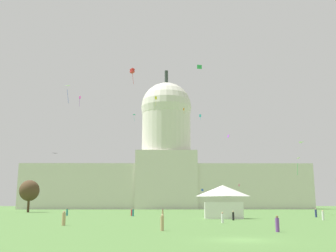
{
  "coord_description": "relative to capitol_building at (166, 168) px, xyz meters",
  "views": [
    {
      "loc": [
        -5.75,
        -30.03,
        2.65
      ],
      "look_at": [
        -4.64,
        78.3,
        24.08
      ],
      "focal_mm": 41.99,
      "sensor_mm": 36.0,
      "label": 1
    }
  ],
  "objects": [
    {
      "name": "person_navy_edge_east",
      "position": [
        28.76,
        -120.41,
        -19.77
      ],
      "size": [
        0.5,
        0.5,
        1.69
      ],
      "rotation": [
        0.0,
        0.0,
        5.86
      ],
      "color": "navy",
      "rests_on": "ground_plane"
    },
    {
      "name": "person_black_back_right",
      "position": [
        9.95,
        -134.79,
        -19.85
      ],
      "size": [
        0.46,
        0.46,
        1.5
      ],
      "rotation": [
        0.0,
        0.0,
        5.39
      ],
      "color": "black",
      "rests_on": "ground_plane"
    },
    {
      "name": "person_tan_mid_right",
      "position": [
        -1.39,
        -122.4,
        -19.82
      ],
      "size": [
        0.47,
        0.47,
        1.57
      ],
      "rotation": [
        0.0,
        0.0,
        0.34
      ],
      "color": "tan",
      "rests_on": "ground_plane"
    },
    {
      "name": "tree_west_far",
      "position": [
        -42.85,
        -75.64,
        -14.0
      ],
      "size": [
        6.34,
        6.43,
        9.8
      ],
      "color": "#4C3823",
      "rests_on": "ground_plane"
    },
    {
      "name": "kite_white_mid",
      "position": [
        -24.48,
        -107.03,
        9.38
      ],
      "size": [
        1.38,
        0.91,
        4.14
      ],
      "rotation": [
        0.0,
        0.0,
        2.83
      ],
      "color": "white"
    },
    {
      "name": "ground_plane",
      "position": [
        4.6,
        -169.05,
        -20.55
      ],
      "size": [
        800.0,
        800.0,
        0.0
      ],
      "primitive_type": "plane",
      "color": "#4C7538"
    },
    {
      "name": "person_purple_near_tent",
      "position": [
        9.62,
        -160.86,
        -19.85
      ],
      "size": [
        0.39,
        0.39,
        1.52
      ],
      "rotation": [
        0.0,
        0.0,
        1.66
      ],
      "color": "#703D93",
      "rests_on": "ground_plane"
    },
    {
      "name": "kite_green_mid",
      "position": [
        5.26,
        -131.25,
        6.5
      ],
      "size": [
        0.88,
        0.25,
        0.8
      ],
      "rotation": [
        0.0,
        0.0,
        5.63
      ],
      "color": "green"
    },
    {
      "name": "kite_pink_low",
      "position": [
        29.36,
        -38.49,
        -10.58
      ],
      "size": [
        0.64,
        0.54,
        0.99
      ],
      "rotation": [
        0.0,
        0.0,
        5.34
      ],
      "color": "pink"
    },
    {
      "name": "kite_blue_low",
      "position": [
        15.92,
        -22.96,
        -12.01
      ],
      "size": [
        1.01,
        1.02,
        0.99
      ],
      "rotation": [
        0.0,
        0.0,
        3.05
      ],
      "color": "blue"
    },
    {
      "name": "capitol_building",
      "position": [
        0.0,
        0.0,
        0.0
      ],
      "size": [
        140.6,
        26.09,
        71.96
      ],
      "color": "beige",
      "rests_on": "ground_plane"
    },
    {
      "name": "person_tan_front_left",
      "position": [
        -13.44,
        -149.54,
        -19.74
      ],
      "size": [
        0.6,
        0.6,
        1.77
      ],
      "rotation": [
        0.0,
        0.0,
        0.51
      ],
      "color": "tan",
      "rests_on": "ground_plane"
    },
    {
      "name": "person_white_lawn_far_right",
      "position": [
        6.95,
        -143.52,
        -19.85
      ],
      "size": [
        0.49,
        0.49,
        1.5
      ],
      "rotation": [
        0.0,
        0.0,
        0.77
      ],
      "color": "silver",
      "rests_on": "ground_plane"
    },
    {
      "name": "person_red_mid_center",
      "position": [
        -8.19,
        -111.27,
        -19.84
      ],
      "size": [
        0.55,
        0.55,
        1.55
      ],
      "rotation": [
        0.0,
        0.0,
        5.28
      ],
      "color": "red",
      "rests_on": "ground_plane"
    },
    {
      "name": "kite_violet_mid",
      "position": [
        19.34,
        -75.94,
        3.21
      ],
      "size": [
        0.59,
        0.92,
        0.92
      ],
      "rotation": [
        0.0,
        0.0,
        4.28
      ],
      "color": "purple"
    },
    {
      "name": "event_tent",
      "position": [
        9.49,
        -127.41,
        -17.61
      ],
      "size": [
        7.26,
        4.83,
        5.91
      ],
      "rotation": [
        0.0,
        0.0,
        -0.06
      ],
      "color": "white",
      "rests_on": "ground_plane"
    },
    {
      "name": "kite_black_low",
      "position": [
        -33.58,
        -81.62,
        -3.48
      ],
      "size": [
        1.56,
        1.67,
        0.26
      ],
      "rotation": [
        0.0,
        0.0,
        0.87
      ],
      "color": "black"
    },
    {
      "name": "person_white_aisle_center",
      "position": [
        24.7,
        -134.05,
        -19.81
      ],
      "size": [
        0.47,
        0.47,
        1.61
      ],
      "rotation": [
        0.0,
        0.0,
        5.96
      ],
      "color": "silver",
      "rests_on": "ground_plane"
    },
    {
      "name": "kite_yellow_high",
      "position": [
        -4.08,
        -64.6,
        18.53
      ],
      "size": [
        0.82,
        0.44,
        3.41
      ],
      "rotation": [
        0.0,
        0.0,
        2.29
      ],
      "color": "yellow"
    },
    {
      "name": "kite_red_high",
      "position": [
        -9.18,
        -104.92,
        14.83
      ],
      "size": [
        1.31,
        1.28,
        4.07
      ],
      "rotation": [
        0.0,
        0.0,
        4.15
      ],
      "color": "red"
    },
    {
      "name": "kite_magenta_high",
      "position": [
        -29.12,
        -73.05,
        16.14
      ],
      "size": [
        0.62,
        0.44,
        3.57
      ],
      "rotation": [
        0.0,
        0.0,
        5.58
      ],
      "color": "#D1339E"
    },
    {
      "name": "kite_turquoise_high",
      "position": [
        -12.72,
        -50.07,
        15.79
      ],
      "size": [
        1.17,
        0.98,
        2.59
      ],
      "rotation": [
        0.0,
        0.0,
        0.29
      ],
      "color": "teal"
    },
    {
      "name": "person_teal_near_tree_east",
      "position": [
        -22.59,
        -110.01,
        -19.81
      ],
      "size": [
        0.49,
        0.49,
        1.62
      ],
      "rotation": [
        0.0,
        0.0,
        5.84
      ],
      "color": "#1E757A",
      "rests_on": "ground_plane"
    },
    {
      "name": "kite_cyan_high",
      "position": [
        13.76,
        -41.27,
        17.58
      ],
      "size": [
        0.92,
        0.82,
        2.46
      ],
      "rotation": [
        0.0,
        0.0,
        3.07
      ],
      "color": "#33BCDB"
    },
    {
      "name": "person_tan_mid_left",
      "position": [
        -1.32,
        -159.19,
        -19.81
      ],
      "size": [
        0.46,
        0.46,
        1.61
      ],
      "rotation": [
        0.0,
        0.0,
        5.19
      ],
      "color": "tan",
      "rests_on": "ground_plane"
    },
    {
      "name": "kite_lime_low",
      "position": [
        30.94,
        -104.45,
        -7.72
      ],
      "size": [
        0.79,
        1.74,
        3.77
      ],
      "rotation": [
        0.0,
        0.0,
        4.66
      ],
      "color": "#8CD133"
    },
    {
      "name": "kite_orange_high",
      "position": [
        7.79,
        -25.73,
        23.93
      ],
      "size": [
        0.69,
        0.47,
        2.87
      ],
      "rotation": [
        0.0,
        0.0,
        2.07
      ],
      "color": "orange"
    },
    {
      "name": "person_teal_deep_crowd",
      "position": [
        -7.73,
        -113.49,
        -19.81
      ],
      "size": [
        0.51,
        0.51,
        1.62
      ],
      "rotation": [
        0.0,
        0.0,
        5.29
      ],
      "color": "#1E757A",
      "rests_on": "ground_plane"
    },
    {
      "name": "kite_white_low",
      "position": [
        22.13,
        -134.96,
        -8.18
      ],
      "size": [
        1.34,
        1.66,
        0.27
      ],
      "rotation": [
        0.0,
        0.0,
        1.13
      ],
      "color": "white"
    }
  ]
}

